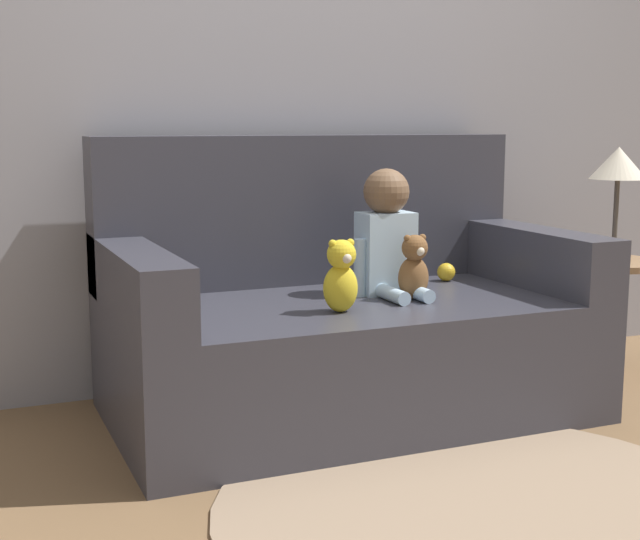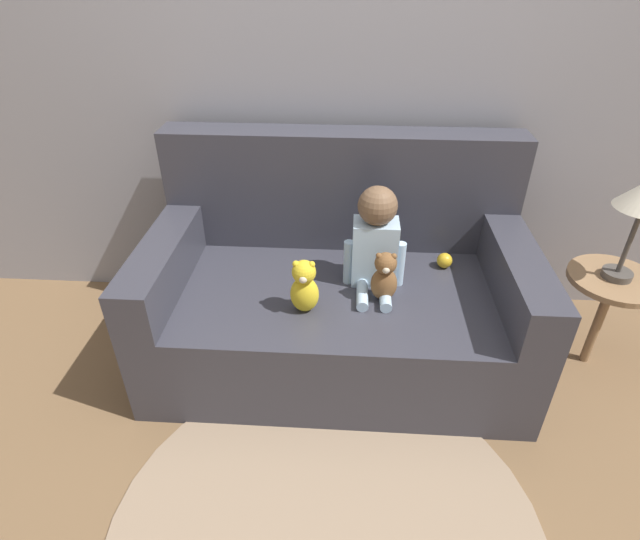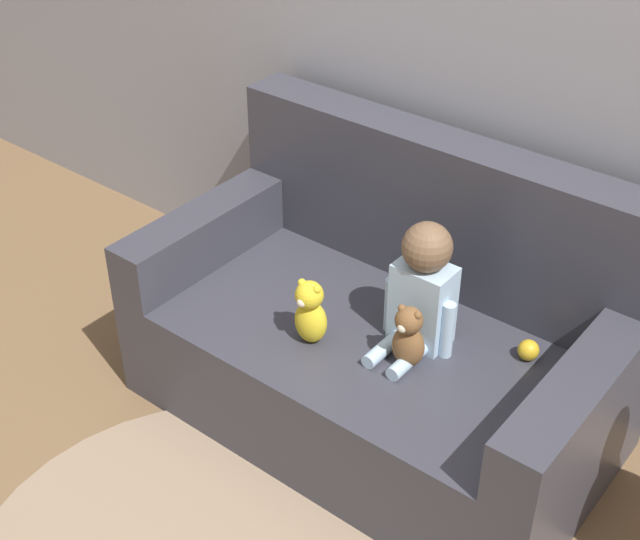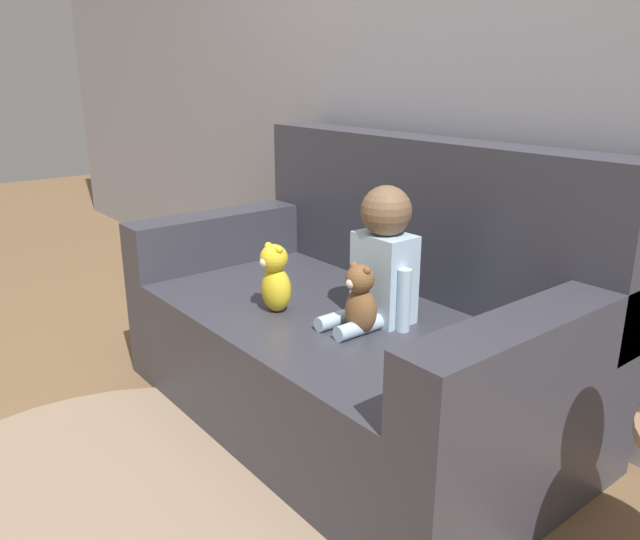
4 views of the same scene
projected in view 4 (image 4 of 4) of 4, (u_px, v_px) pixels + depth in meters
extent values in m
plane|color=brown|center=(344.00, 414.00, 2.25)|extent=(12.00, 12.00, 0.00)
cube|color=#93939E|center=(466.00, 36.00, 2.18)|extent=(8.00, 0.05, 2.60)
cube|color=#383842|center=(345.00, 362.00, 2.19)|extent=(1.62, 0.91, 0.41)
cube|color=#383842|center=(423.00, 214.00, 2.26)|extent=(1.62, 0.18, 0.55)
cube|color=#383842|center=(233.00, 235.00, 2.63)|extent=(0.16, 0.91, 0.21)
cube|color=#383842|center=(537.00, 351.00, 1.55)|extent=(0.16, 0.91, 0.21)
cube|color=silver|center=(384.00, 277.00, 1.99)|extent=(0.19, 0.13, 0.29)
sphere|color=brown|center=(386.00, 211.00, 1.92)|extent=(0.16, 0.16, 0.16)
cylinder|color=silver|center=(339.00, 319.00, 1.97)|extent=(0.05, 0.17, 0.05)
cylinder|color=silver|center=(359.00, 328.00, 1.90)|extent=(0.05, 0.17, 0.05)
cylinder|color=silver|center=(357.00, 283.00, 2.07)|extent=(0.04, 0.04, 0.20)
cylinder|color=silver|center=(404.00, 300.00, 1.91)|extent=(0.04, 0.04, 0.20)
ellipsoid|color=brown|center=(361.00, 311.00, 1.90)|extent=(0.11, 0.09, 0.15)
sphere|color=brown|center=(360.00, 279.00, 1.86)|extent=(0.09, 0.09, 0.09)
sphere|color=brown|center=(354.00, 266.00, 1.88)|extent=(0.02, 0.02, 0.02)
sphere|color=brown|center=(367.00, 271.00, 1.83)|extent=(0.02, 0.02, 0.02)
sphere|color=beige|center=(351.00, 283.00, 1.84)|extent=(0.03, 0.03, 0.03)
ellipsoid|color=yellow|center=(276.00, 289.00, 2.08)|extent=(0.11, 0.09, 0.15)
sphere|color=yellow|center=(274.00, 258.00, 2.04)|extent=(0.09, 0.09, 0.09)
sphere|color=yellow|center=(268.00, 246.00, 2.05)|extent=(0.03, 0.03, 0.03)
sphere|color=yellow|center=(279.00, 250.00, 2.00)|extent=(0.03, 0.03, 0.03)
sphere|color=beige|center=(264.00, 262.00, 2.02)|extent=(0.03, 0.03, 0.03)
sphere|color=gold|center=(490.00, 330.00, 1.85)|extent=(0.07, 0.07, 0.07)
cylinder|color=gray|center=(107.00, 515.00, 1.73)|extent=(1.45, 1.45, 0.01)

